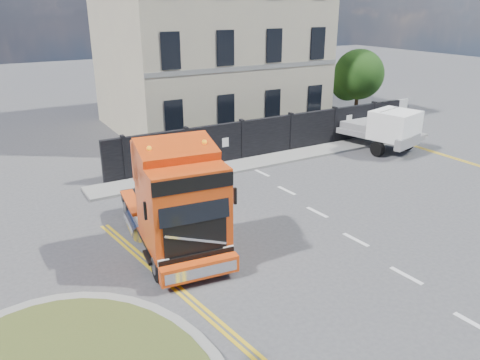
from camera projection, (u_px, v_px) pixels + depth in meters
ground at (277, 257)px, 14.65m from camera, size 120.00×120.00×0.00m
hoarding_fence at (283, 134)px, 24.66m from camera, size 18.80×0.25×2.00m
georgian_building at (208, 33)px, 28.79m from camera, size 12.30×10.30×12.80m
tree at (356, 77)px, 30.12m from camera, size 3.20×3.20×4.80m
pavement_far at (284, 157)px, 24.00m from camera, size 20.00×1.60×0.12m
truck at (177, 206)px, 14.36m from camera, size 2.94×6.28×3.63m
flatbed_pickup at (385, 128)px, 24.99m from camera, size 3.42×5.84×2.26m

